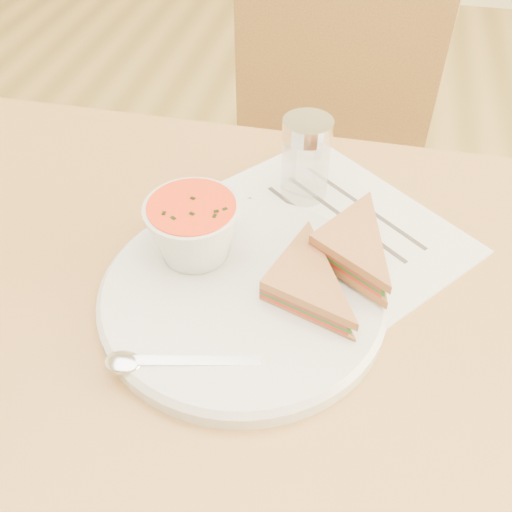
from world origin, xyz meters
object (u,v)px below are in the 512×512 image
(plate, at_px, (243,295))
(condiment_shaker, at_px, (306,160))
(soup_bowl, at_px, (194,232))
(chair_far, at_px, (298,200))
(dining_table, at_px, (229,462))

(plate, relative_size, condiment_shaker, 2.78)
(soup_bowl, bearing_deg, plate, -32.48)
(plate, bearing_deg, soup_bowl, 147.52)
(chair_far, distance_m, soup_bowl, 0.58)
(dining_table, relative_size, condiment_shaker, 9.03)
(dining_table, distance_m, condiment_shaker, 0.48)
(condiment_shaker, bearing_deg, soup_bowl, -122.49)
(condiment_shaker, bearing_deg, dining_table, -106.53)
(plate, xyz_separation_m, soup_bowl, (-0.06, 0.04, 0.04))
(plate, bearing_deg, condiment_shaker, 79.88)
(plate, bearing_deg, dining_table, -160.41)
(dining_table, height_order, condiment_shaker, condiment_shaker)
(plate, bearing_deg, chair_far, 91.12)
(chair_far, bearing_deg, dining_table, 97.76)
(chair_far, relative_size, condiment_shaker, 8.63)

